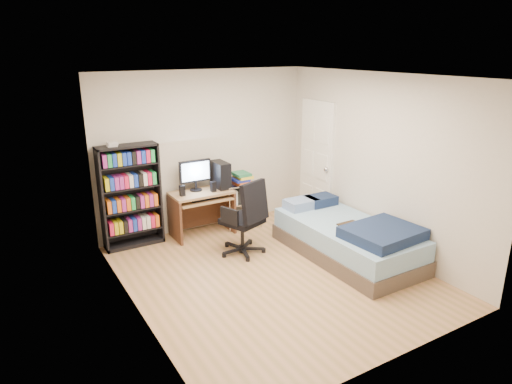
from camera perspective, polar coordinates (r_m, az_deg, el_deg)
room at (r=5.54m, az=2.24°, el=1.27°), size 3.58×4.08×2.58m
media_shelf at (r=6.81m, az=-15.41°, el=-0.38°), size 0.85×0.28×1.57m
computer_desk at (r=7.12m, az=-6.30°, el=-0.23°), size 0.94×0.54×1.18m
office_chair at (r=6.45m, az=-1.40°, el=-4.82°), size 0.83×0.83×1.09m
wire_cart at (r=7.35m, az=-1.83°, el=0.06°), size 0.61×0.48×0.90m
bed at (r=6.51m, az=11.44°, el=-5.68°), size 1.08×2.16×0.62m
door at (r=7.64m, az=7.57°, el=3.79°), size 0.12×0.80×2.00m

